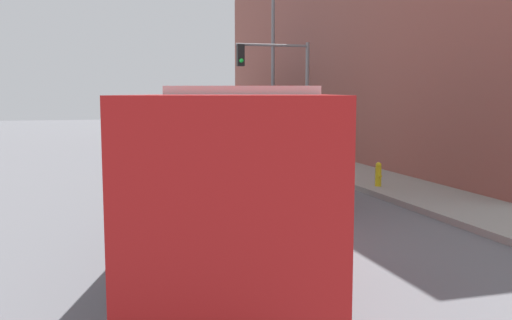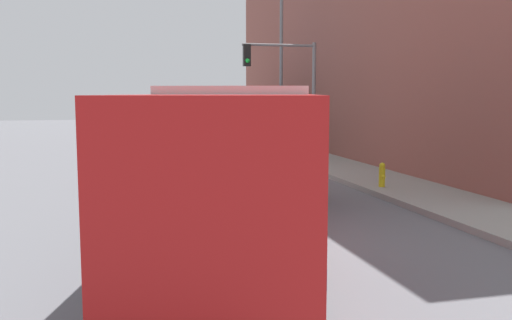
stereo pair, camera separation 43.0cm
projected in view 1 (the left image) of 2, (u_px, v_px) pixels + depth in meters
The scene contains 8 objects.
ground_plane at pixel (281, 242), 12.33m from camera, with size 120.00×120.00×0.00m, color slate.
sidewalk at pixel (267, 147), 33.02m from camera, with size 2.78×70.00×0.17m.
building_facade at pixel (361, 56), 30.77m from camera, with size 6.00×31.98×10.41m.
city_bus at pixel (250, 154), 11.94m from camera, with size 6.19×12.58×3.31m.
delivery_truck at pixel (205, 121), 31.43m from camera, with size 2.41×8.33×3.07m.
fire_hydrant at pixel (378, 174), 18.58m from camera, with size 0.20×0.27×0.79m.
traffic_light_pole at pixel (283, 80), 24.46m from camera, with size 3.28×0.35×5.19m.
street_lamp at pixel (267, 58), 29.50m from camera, with size 2.80×0.28×8.25m.
Camera 1 is at (-3.86, -11.41, 3.20)m, focal length 40.00 mm.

